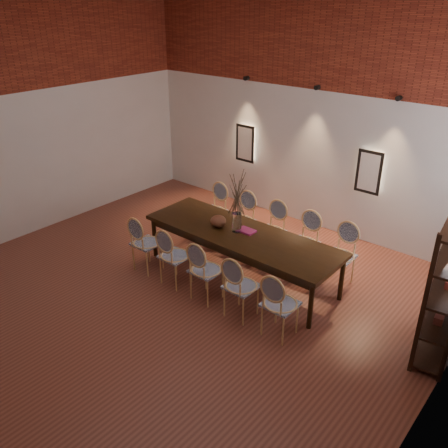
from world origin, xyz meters
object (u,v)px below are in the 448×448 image
Objects in this scene: book at (246,231)px; chair_near_a at (147,243)px; chair_far_a at (213,211)px; chair_far_e at (340,256)px; chair_near_d at (241,286)px; chair_near_c at (206,270)px; dining_table at (241,255)px; shelving_rack at (447,291)px; chair_near_e at (280,304)px; chair_far_d at (303,243)px; bowl at (218,221)px; chair_near_b at (175,256)px; chair_far_c at (271,232)px; vase at (237,222)px; chair_far_b at (241,221)px.

chair_near_a is at bearing -145.96° from book.
chair_far_e is at bearing -180.00° from chair_far_a.
chair_near_d is 1.09m from book.
chair_near_a is at bearing 32.03° from chair_far_e.
chair_near_c is at bearing -92.20° from book.
dining_table is 1.48m from chair_far_a.
book is (1.28, -0.70, 0.30)m from chair_far_a.
chair_far_a is 0.52× the size of shelving_rack.
chair_far_a is at bearing 147.97° from dining_table.
chair_far_d is (-0.62, 1.57, 0.00)m from chair_near_e.
chair_near_d is 0.63m from chair_near_e.
chair_near_a is 1.25m from chair_near_c.
chair_near_c is at bearing 128.63° from chair_far_a.
shelving_rack is (3.30, 0.19, 0.06)m from bowl.
chair_near_b is 0.52× the size of shelving_rack.
shelving_rack is (2.89, 0.14, 0.53)m from dining_table.
chair_near_c is (0.63, -0.00, 0.00)m from chair_near_b.
bowl is at bearing 38.83° from chair_far_d.
chair_far_a is 2.50m from chair_far_e.
chair_far_a is 1.00× the size of chair_far_c.
dining_table is 12.03× the size of book.
chair_near_b reaches higher than dining_table.
bowl is at bearing -173.03° from dining_table.
chair_far_e is at bearing 29.53° from book.
vase is (-0.09, -0.78, 0.43)m from chair_far_c.
chair_near_e is 1.00× the size of chair_far_e.
chair_near_d is 1.00× the size of chair_far_a.
chair_near_a is (-1.25, -0.78, 0.09)m from dining_table.
chair_near_e is at bearing 0.00° from chair_near_b.
chair_far_b reaches higher than dining_table.
bowl is at bearing -171.32° from vase.
shelving_rack is at bearing 164.36° from chair_far_d.
vase reaches higher than chair_far_b.
chair_far_a is at bearing 145.96° from vase.
chair_near_b is at bearing -124.70° from vase.
chair_far_b is at bearing 140.17° from chair_near_e.
dining_table is at bearing 51.37° from chair_far_d.
bowl is (0.84, 0.73, 0.37)m from chair_near_a.
chair_near_c is 1.25m from chair_near_e.
chair_near_c and chair_far_b have the same top height.
chair_far_b is at bearing 104.44° from bowl.
chair_near_c and chair_near_d have the same top height.
chair_far_a is (-1.87, 1.57, 0.00)m from chair_near_d.
bowl is (0.84, -0.83, 0.37)m from chair_far_a.
chair_far_a is 1.47m from vase.
book is at bearing 49.46° from chair_far_d.
shelving_rack reaches higher than chair_far_a.
shelving_rack reaches higher than chair_far_e.
chair_near_e is (1.25, -0.79, 0.09)m from dining_table.
shelving_rack is (2.90, 0.92, 0.43)m from chair_near_c.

